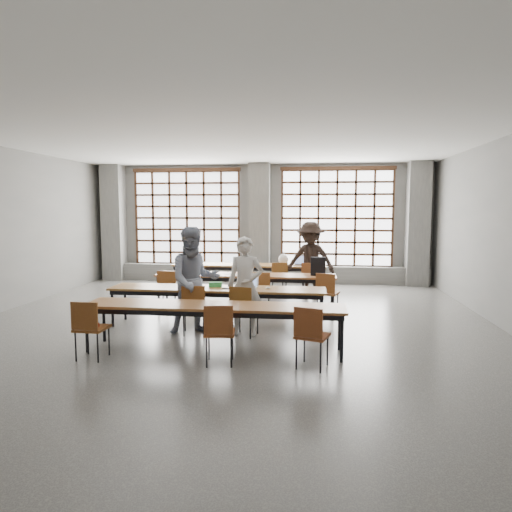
{
  "coord_description": "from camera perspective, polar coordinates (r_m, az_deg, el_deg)",
  "views": [
    {
      "loc": [
        1.53,
        -8.15,
        2.2
      ],
      "look_at": [
        0.48,
        0.4,
        1.29
      ],
      "focal_mm": 32.0,
      "sensor_mm": 36.0,
      "label": 1
    }
  ],
  "objects": [
    {
      "name": "paper_sheet_c",
      "position": [
        10.17,
        -0.75,
        -2.3
      ],
      "size": [
        0.3,
        0.22,
        0.0
      ],
      "primitive_type": "cube",
      "rotation": [
        0.0,
        0.0,
        0.04
      ],
      "color": "silver",
      "rests_on": "desk_row_b"
    },
    {
      "name": "chair_front_left",
      "position": [
        8.01,
        -7.79,
        -6.04
      ],
      "size": [
        0.5,
        0.5,
        0.88
      ],
      "color": "brown",
      "rests_on": "floor"
    },
    {
      "name": "ceiling",
      "position": [
        8.39,
        -3.72,
        14.91
      ],
      "size": [
        11.0,
        11.0,
        0.0
      ],
      "primitive_type": "plane",
      "rotation": [
        3.14,
        0.0,
        0.0
      ],
      "color": "silver",
      "rests_on": "floor"
    },
    {
      "name": "paper_sheet_b",
      "position": [
        10.18,
        -3.02,
        -2.3
      ],
      "size": [
        0.36,
        0.33,
        0.0
      ],
      "primitive_type": "cube",
      "rotation": [
        0.0,
        0.0,
        -0.54
      ],
      "color": "white",
      "rests_on": "desk_row_b"
    },
    {
      "name": "desk_row_d",
      "position": [
        7.05,
        -5.28,
        -6.59
      ],
      "size": [
        4.0,
        0.7,
        0.73
      ],
      "color": "brown",
      "rests_on": "floor"
    },
    {
      "name": "backpack",
      "position": [
        10.1,
        7.76,
        -1.27
      ],
      "size": [
        0.32,
        0.21,
        0.4
      ],
      "primitive_type": "cube",
      "rotation": [
        0.0,
        0.0,
        0.02
      ],
      "color": "black",
      "rests_on": "desk_row_b"
    },
    {
      "name": "red_pouch",
      "position": [
        7.15,
        -19.82,
        -8.11
      ],
      "size": [
        0.21,
        0.12,
        0.06
      ],
      "primitive_type": "cube",
      "rotation": [
        0.0,
        0.0,
        -0.2
      ],
      "color": "#A12513",
      "rests_on": "chair_near_left"
    },
    {
      "name": "chair_mid_right",
      "position": [
        9.49,
        8.85,
        -4.16
      ],
      "size": [
        0.52,
        0.53,
        0.88
      ],
      "color": "brown",
      "rests_on": "floor"
    },
    {
      "name": "plastic_bag",
      "position": [
        11.9,
        3.44,
        -0.41
      ],
      "size": [
        0.28,
        0.24,
        0.29
      ],
      "primitive_type": "ellipsoid",
      "rotation": [
        0.0,
        0.0,
        -0.13
      ],
      "color": "white",
      "rests_on": "desk_row_a"
    },
    {
      "name": "chair_back_right",
      "position": [
        11.25,
        6.76,
        -2.54
      ],
      "size": [
        0.45,
        0.45,
        0.88
      ],
      "color": "brown",
      "rests_on": "floor"
    },
    {
      "name": "mouse",
      "position": [
        8.34,
        1.51,
        -4.01
      ],
      "size": [
        0.11,
        0.09,
        0.04
      ],
      "primitive_type": "ellipsoid",
      "rotation": [
        0.0,
        0.0,
        0.25
      ],
      "color": "white",
      "rests_on": "desk_row_c"
    },
    {
      "name": "chair_mid_centre",
      "position": [
        9.54,
        0.57,
        -4.03
      ],
      "size": [
        0.45,
        0.46,
        0.88
      ],
      "color": "brown",
      "rests_on": "floor"
    },
    {
      "name": "phone",
      "position": [
        8.37,
        -3.81,
        -4.06
      ],
      "size": [
        0.13,
        0.07,
        0.01
      ],
      "primitive_type": "cube",
      "rotation": [
        0.0,
        0.0,
        0.06
      ],
      "color": "black",
      "rests_on": "desk_row_c"
    },
    {
      "name": "desk_row_a",
      "position": [
        11.96,
        -0.89,
        -1.37
      ],
      "size": [
        4.0,
        0.7,
        0.73
      ],
      "color": "brown",
      "rests_on": "floor"
    },
    {
      "name": "wall_front",
      "position": [
        3.09,
        -22.74,
        -2.82
      ],
      "size": [
        10.0,
        0.0,
        10.0
      ],
      "primitive_type": "plane",
      "rotation": [
        -1.57,
        0.0,
        0.0
      ],
      "color": "#5F5F5C",
      "rests_on": "floor"
    },
    {
      "name": "chair_back_left",
      "position": [
        11.65,
        -8.22,
        -2.26
      ],
      "size": [
        0.49,
        0.49,
        0.88
      ],
      "color": "brown",
      "rests_on": "floor"
    },
    {
      "name": "laptop_back",
      "position": [
        11.95,
        5.63,
        -0.79
      ],
      "size": [
        0.38,
        0.33,
        0.26
      ],
      "color": "silver",
      "rests_on": "desk_row_a"
    },
    {
      "name": "column_mid",
      "position": [
        13.46,
        0.46,
        4.09
      ],
      "size": [
        0.6,
        0.55,
        3.5
      ],
      "primitive_type": "cube",
      "color": "#565653",
      "rests_on": "floor"
    },
    {
      "name": "chair_back_mid",
      "position": [
        11.28,
        2.83,
        -2.48
      ],
      "size": [
        0.53,
        0.53,
        0.88
      ],
      "color": "brown",
      "rests_on": "floor"
    },
    {
      "name": "green_box",
      "position": [
        8.59,
        -5.1,
        -3.57
      ],
      "size": [
        0.26,
        0.14,
        0.09
      ],
      "primitive_type": "cube",
      "rotation": [
        0.0,
        0.0,
        0.21
      ],
      "color": "#2E8F41",
      "rests_on": "desk_row_c"
    },
    {
      "name": "sill_ledge",
      "position": [
        13.67,
        0.49,
        -2.19
      ],
      "size": [
        9.8,
        0.35,
        0.5
      ],
      "primitive_type": "cube",
      "color": "#565653",
      "rests_on": "floor"
    },
    {
      "name": "chair_mid_left",
      "position": [
        9.96,
        -10.96,
        -3.72
      ],
      "size": [
        0.45,
        0.46,
        0.88
      ],
      "color": "brown",
      "rests_on": "floor"
    },
    {
      "name": "desk_row_b",
      "position": [
        10.19,
        -1.31,
        -2.66
      ],
      "size": [
        4.0,
        0.7,
        0.73
      ],
      "color": "brown",
      "rests_on": "floor"
    },
    {
      "name": "window_right",
      "position": [
        13.59,
        10.05,
        4.65
      ],
      "size": [
        3.32,
        0.12,
        3.0
      ],
      "color": "white",
      "rests_on": "wall_back"
    },
    {
      "name": "column_right",
      "position": [
        13.7,
        19.54,
        3.78
      ],
      "size": [
        0.6,
        0.55,
        3.5
      ],
      "primitive_type": "cube",
      "color": "#565653",
      "rests_on": "floor"
    },
    {
      "name": "chair_front_right",
      "position": [
        7.84,
        -1.63,
        -6.25
      ],
      "size": [
        0.51,
        0.51,
        0.88
      ],
      "color": "brown",
      "rests_on": "floor"
    },
    {
      "name": "student_back",
      "position": [
        11.32,
        6.81,
        -0.46
      ],
      "size": [
        1.32,
        0.91,
        1.86
      ],
      "primitive_type": "imported",
      "rotation": [
        0.0,
        0.0,
        -0.2
      ],
      "color": "black",
      "rests_on": "floor"
    },
    {
      "name": "chair_near_right",
      "position": [
        6.32,
        6.85,
        -9.29
      ],
      "size": [
        0.53,
        0.53,
        0.88
      ],
      "color": "brown",
      "rests_on": "floor"
    },
    {
      "name": "wall_back",
      "position": [
        13.74,
        0.59,
        4.13
      ],
      "size": [
        10.0,
        0.0,
        10.0
      ],
      "primitive_type": "plane",
      "rotation": [
        1.57,
        0.0,
        0.0
      ],
      "color": "#5F5F5C",
      "rests_on": "floor"
    },
    {
      "name": "window_left",
      "position": [
        14.09,
        -8.61,
        4.72
      ],
      "size": [
        3.32,
        0.12,
        3.0
      ],
      "color": "white",
      "rests_on": "wall_back"
    },
    {
      "name": "floor",
      "position": [
        8.58,
        -3.56,
        -8.86
      ],
      "size": [
        11.0,
        11.0,
        0.0
      ],
      "primitive_type": "plane",
      "color": "#52524F",
      "rests_on": "ground"
    },
    {
      "name": "desk_row_c",
      "position": [
        8.52,
        -4.87,
        -4.4
      ],
      "size": [
        4.0,
        0.7,
        0.73
      ],
      "color": "brown",
      "rests_on": "floor"
    },
    {
      "name": "column_left",
      "position": [
        14.67,
        -17.33,
        3.98
      ],
      "size": [
        0.6,
        0.55,
        3.5
      ],
      "primitive_type": "cube",
      "color": "#565653",
      "rests_on": "floor"
    },
    {
      "name": "chair_near_mid",
      "position": [
        6.44,
        -4.62,
        -8.97
      ],
      "size": [
        0.47,
        0.47,
        0.88
      ],
      "color": "brown",
      "rests_on": "floor"
    },
    {
      "name": "laptop_front",
      "position": [
        8.51,
        -1.02,
        -3.52
      ],
      "size": [
        0.41,
        0.37,
        0.26
      ],
      "color": "silver",
      "rests_on": "desk_row_c"
    },
    {
      "name": "student_female",
      "position": [
        8.06,
        -7.71,
        -3.05
      ],
      "size": [
        1.12,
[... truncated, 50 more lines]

